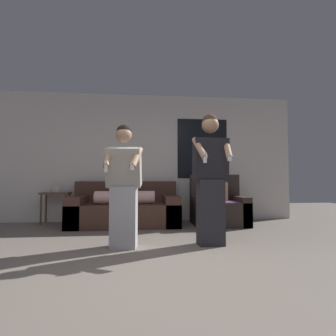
{
  "coord_description": "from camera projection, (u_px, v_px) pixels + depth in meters",
  "views": [
    {
      "loc": [
        -0.1,
        -2.3,
        0.86
      ],
      "look_at": [
        0.25,
        1.15,
        1.02
      ],
      "focal_mm": 28.0,
      "sensor_mm": 36.0,
      "label": 1
    }
  ],
  "objects": [
    {
      "name": "ground_plane",
      "position": [
        153.0,
        280.0,
        2.25
      ],
      "size": [
        14.0,
        14.0,
        0.0
      ],
      "primitive_type": "plane",
      "color": "slate"
    },
    {
      "name": "wall_back",
      "position": [
        147.0,
        157.0,
        5.65
      ],
      "size": [
        6.44,
        0.07,
        2.7
      ],
      "color": "silver",
      "rests_on": "ground_plane"
    },
    {
      "name": "couch",
      "position": [
        125.0,
        210.0,
        5.03
      ],
      "size": [
        2.03,
        1.0,
        0.83
      ],
      "color": "#472D23",
      "rests_on": "ground_plane"
    },
    {
      "name": "armchair",
      "position": [
        218.0,
        208.0,
        5.08
      ],
      "size": [
        0.99,
        0.83,
        0.97
      ],
      "color": "#332823",
      "rests_on": "ground_plane"
    },
    {
      "name": "side_table",
      "position": [
        56.0,
        197.0,
        5.19
      ],
      "size": [
        0.54,
        0.35,
        0.77
      ],
      "color": "brown",
      "rests_on": "ground_plane"
    },
    {
      "name": "person_left",
      "position": [
        124.0,
        186.0,
        3.36
      ],
      "size": [
        0.5,
        0.53,
        1.58
      ],
      "color": "#B2B2B7",
      "rests_on": "ground_plane"
    },
    {
      "name": "person_right",
      "position": [
        210.0,
        178.0,
        3.51
      ],
      "size": [
        0.52,
        0.48,
        1.76
      ],
      "color": "#28282D",
      "rests_on": "ground_plane"
    }
  ]
}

